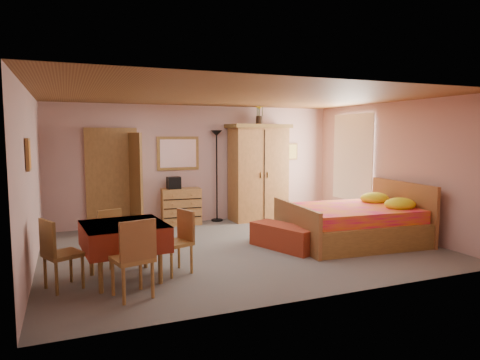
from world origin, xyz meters
name	(u,v)px	position (x,y,z in m)	size (l,w,h in m)	color
floor	(241,247)	(0.00, 0.00, 0.00)	(6.50, 6.50, 0.00)	slate
ceiling	(241,96)	(0.00, 0.00, 2.60)	(6.50, 6.50, 0.00)	brown
wall_back	(199,164)	(0.00, 2.50, 1.30)	(6.50, 0.10, 2.60)	tan
wall_front	(322,191)	(0.00, -2.50, 1.30)	(6.50, 0.10, 2.60)	tan
wall_left	(31,181)	(-3.25, 0.00, 1.30)	(0.10, 5.00, 2.60)	tan
wall_right	(392,168)	(3.25, 0.00, 1.30)	(0.10, 5.00, 2.60)	tan
doorway	(112,180)	(-1.90, 2.47, 1.02)	(1.06, 0.12, 2.15)	#9E6B35
window	(353,157)	(3.21, 1.20, 1.45)	(0.08, 1.40, 1.95)	white
picture_left	(28,155)	(-3.22, -0.60, 1.70)	(0.04, 0.32, 0.42)	orange
picture_back	(292,152)	(2.35, 2.47, 1.55)	(0.30, 0.04, 0.40)	#D8BF59
chest_of_drawers	(181,206)	(-0.48, 2.29, 0.40)	(0.84, 0.42, 0.79)	#AE733B
wall_mirror	(178,153)	(-0.48, 2.50, 1.55)	(0.94, 0.05, 0.74)	white
stereo	(174,183)	(-0.64, 2.29, 0.92)	(0.28, 0.21, 0.26)	black
floor_lamp	(217,176)	(0.37, 2.37, 1.03)	(0.26, 0.26, 2.06)	black
wardrobe	(258,172)	(1.31, 2.16, 1.10)	(1.40, 0.72, 2.20)	#A66D38
sunflower_vase	(259,113)	(1.38, 2.28, 2.46)	(0.21, 0.21, 0.53)	gold
bed	(351,213)	(2.00, -0.40, 0.54)	(2.32, 1.83, 1.08)	#E11655
bench	(284,237)	(0.65, -0.35, 0.20)	(0.46, 1.23, 0.41)	maroon
dining_table	(125,252)	(-2.08, -0.93, 0.38)	(1.05, 1.05, 0.77)	maroon
chair_south	(132,258)	(-2.08, -1.62, 0.49)	(0.44, 0.44, 0.97)	#AB753A
chair_north	(115,238)	(-2.13, -0.24, 0.41)	(0.38, 0.38, 0.83)	olive
chair_west	(63,254)	(-2.85, -1.00, 0.46)	(0.41, 0.41, 0.91)	olive
chair_east	(175,242)	(-1.39, -0.93, 0.44)	(0.40, 0.40, 0.89)	#AB7D3A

